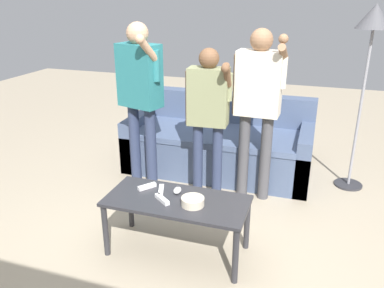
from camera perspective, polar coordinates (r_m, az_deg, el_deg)
ground_plane at (r=3.39m, az=-0.03°, el=-12.59°), size 12.00×12.00×0.00m
couch at (r=4.40m, az=4.00°, el=-0.08°), size 2.00×0.89×0.81m
coffee_table at (r=2.95m, az=-2.22°, el=-9.07°), size 1.06×0.48×0.45m
snack_bowl at (r=2.83m, az=0.11°, el=-8.37°), size 0.17×0.17×0.06m
game_remote_nunchuk at (r=3.00m, az=-2.14°, el=-6.76°), size 0.06×0.09×0.05m
floor_lamp at (r=4.02m, az=24.82°, el=14.54°), size 0.33×0.33×1.80m
player_left at (r=3.78m, az=-7.60°, el=8.04°), size 0.47×0.45×1.64m
player_center at (r=3.54m, az=2.38°, el=5.21°), size 0.44×0.33×1.44m
player_right at (r=3.59m, az=9.61°, el=6.86°), size 0.47×0.32×1.60m
game_remote_wand_near at (r=3.02m, az=-4.52°, el=-6.77°), size 0.09×0.17×0.03m
game_remote_wand_far at (r=3.09m, az=-6.57°, el=-6.17°), size 0.12×0.14×0.03m
game_remote_wand_spare at (r=2.90m, az=-4.38°, el=-8.03°), size 0.15×0.13×0.03m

